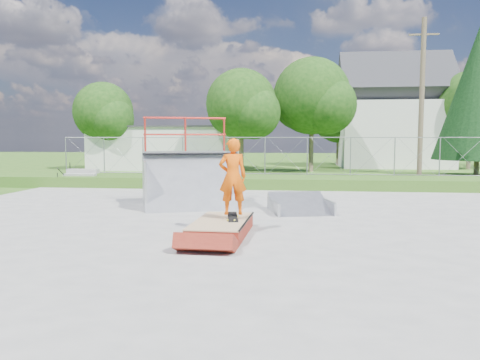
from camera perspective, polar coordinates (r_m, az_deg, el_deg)
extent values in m
plane|color=#2C5B1A|center=(12.07, -0.18, -5.60)|extent=(120.00, 120.00, 0.00)
cube|color=gray|center=(12.06, -0.18, -5.51)|extent=(20.00, 16.00, 0.04)
cube|color=#2C5B1A|center=(21.41, 2.87, -0.24)|extent=(24.00, 3.00, 0.50)
cube|color=maroon|center=(10.81, -2.27, -5.95)|extent=(1.24, 2.46, 0.34)
cube|color=tan|center=(10.78, -2.28, -5.01)|extent=(1.26, 2.48, 0.02)
cube|color=black|center=(10.90, -0.90, -4.59)|extent=(0.36, 0.82, 0.13)
imported|color=#E95508|center=(10.79, -0.90, 0.03)|extent=(0.72, 0.55, 1.76)
cube|color=white|center=(35.07, -8.90, 3.84)|extent=(10.00, 6.00, 3.00)
cube|color=white|center=(38.52, 18.13, 5.24)|extent=(8.00, 6.00, 5.00)
cube|color=#2E2E33|center=(38.70, 18.28, 10.28)|extent=(8.40, 6.08, 6.08)
cylinder|color=brown|center=(24.60, 21.26, 8.86)|extent=(0.24, 0.24, 8.00)
cylinder|color=brown|center=(29.98, 0.15, 3.17)|extent=(0.30, 0.30, 2.45)
sphere|color=#14390F|center=(30.05, 0.15, 9.25)|extent=(4.48, 4.48, 4.48)
sphere|color=#14390F|center=(29.37, 1.67, 8.25)|extent=(3.36, 3.36, 3.36)
cylinder|color=brown|center=(31.80, 8.67, 3.53)|extent=(0.30, 0.30, 2.80)
sphere|color=#14390F|center=(31.91, 8.76, 10.08)|extent=(5.12, 5.12, 5.12)
sphere|color=#14390F|center=(31.27, 10.56, 8.98)|extent=(3.84, 3.84, 3.84)
cylinder|color=brown|center=(34.51, -16.21, 3.07)|extent=(0.30, 0.30, 2.27)
sphere|color=#14390F|center=(34.54, -16.33, 7.98)|extent=(4.16, 4.16, 4.16)
sphere|color=#14390F|center=(33.74, -15.43, 7.19)|extent=(3.12, 3.12, 3.12)
cylinder|color=brown|center=(37.93, 26.12, 3.19)|extent=(0.30, 0.30, 2.62)
sphere|color=#14390F|center=(38.00, 26.32, 8.33)|extent=(4.80, 4.80, 4.80)
cylinder|color=brown|center=(39.95, 11.87, 3.29)|extent=(0.30, 0.30, 2.10)
sphere|color=#14390F|center=(39.96, 11.94, 7.21)|extent=(3.84, 3.84, 3.84)
sphere|color=#14390F|center=(39.54, 13.03, 6.51)|extent=(2.88, 2.88, 2.88)
cylinder|color=brown|center=(30.70, 26.86, 1.49)|extent=(0.28, 0.28, 1.20)
cone|color=black|center=(30.78, 27.20, 9.79)|extent=(5.04, 5.04, 8.10)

